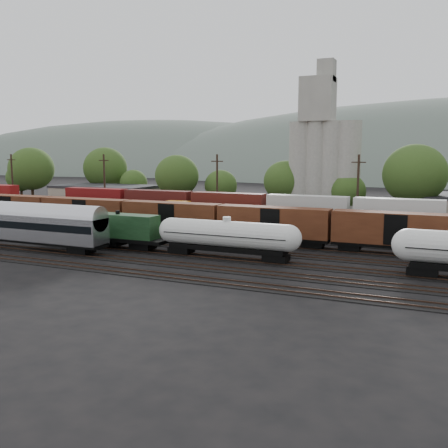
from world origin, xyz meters
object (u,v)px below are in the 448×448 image
at_px(green_locomotive, 98,226).
at_px(tank_car_a, 227,236).
at_px(orange_locomotive, 202,217).
at_px(passenger_coach, 20,222).
at_px(grain_silo, 323,158).

relative_size(green_locomotive, tank_car_a, 1.04).
bearing_deg(orange_locomotive, green_locomotive, -117.50).
bearing_deg(passenger_coach, orange_locomotive, 51.31).
xyz_separation_m(tank_car_a, passenger_coach, (-26.59, -5.00, 0.76)).
relative_size(passenger_coach, orange_locomotive, 1.40).
relative_size(tank_car_a, passenger_coach, 0.70).
relative_size(green_locomotive, orange_locomotive, 1.02).
height_order(orange_locomotive, grain_silo, grain_silo).
bearing_deg(orange_locomotive, grain_silo, 64.78).
bearing_deg(passenger_coach, green_locomotive, 31.34).
bearing_deg(orange_locomotive, passenger_coach, -128.69).
relative_size(orange_locomotive, grain_silo, 0.62).
distance_m(tank_car_a, grain_silo, 41.91).
distance_m(green_locomotive, grain_silo, 46.43).
distance_m(green_locomotive, passenger_coach, 9.64).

